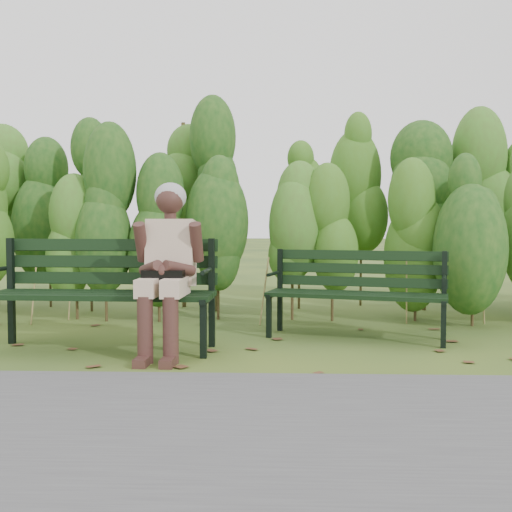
{
  "coord_description": "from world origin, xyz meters",
  "views": [
    {
      "loc": [
        0.2,
        -4.97,
        1.03
      ],
      "look_at": [
        0.0,
        0.35,
        0.75
      ],
      "focal_mm": 42.0,
      "sensor_mm": 36.0,
      "label": 1
    }
  ],
  "objects": [
    {
      "name": "ground",
      "position": [
        0.0,
        0.0,
        0.0
      ],
      "size": [
        80.0,
        80.0,
        0.0
      ],
      "primitive_type": "plane",
      "color": "#2C4720"
    },
    {
      "name": "footpath",
      "position": [
        0.0,
        -2.2,
        0.01
      ],
      "size": [
        60.0,
        2.5,
        0.01
      ],
      "primitive_type": "cube",
      "color": "#474749",
      "rests_on": "ground"
    },
    {
      "name": "hedge_band",
      "position": [
        0.0,
        1.86,
        1.26
      ],
      "size": [
        11.04,
        1.67,
        2.42
      ],
      "color": "#47381E",
      "rests_on": "ground"
    },
    {
      "name": "leaf_litter",
      "position": [
        -0.02,
        -0.21,
        0.0
      ],
      "size": [
        5.32,
        2.27,
        0.01
      ],
      "color": "brown",
      "rests_on": "ground"
    },
    {
      "name": "bench_left",
      "position": [
        -1.24,
        -0.07,
        0.54
      ],
      "size": [
        1.85,
        0.67,
        0.91
      ],
      "color": "black",
      "rests_on": "ground"
    },
    {
      "name": "bench_right",
      "position": [
        0.92,
        0.5,
        0.47
      ],
      "size": [
        1.67,
        0.92,
        0.79
      ],
      "color": "black",
      "rests_on": "ground"
    },
    {
      "name": "seated_woman",
      "position": [
        -0.68,
        -0.28,
        0.77
      ],
      "size": [
        0.55,
        0.81,
        1.37
      ],
      "color": "#CAB19B",
      "rests_on": "ground"
    }
  ]
}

